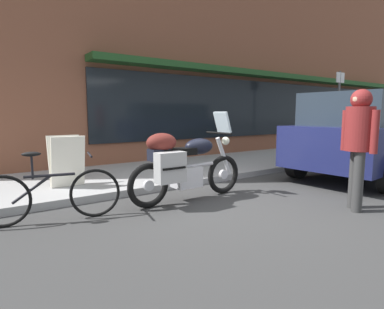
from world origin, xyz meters
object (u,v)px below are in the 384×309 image
Objects in this scene: parked_minivan at (372,134)px; parking_sign_pole at (338,105)px; touring_motorcycle at (184,163)px; sandwich_board_sign at (67,161)px; parked_bicycle at (50,194)px; pedestrian_walking at (359,135)px.

parked_minivan is 3.54m from parking_sign_pole.
touring_motorcycle is 2.12m from sandwich_board_sign.
parked_bicycle is 9.23m from parking_sign_pole.
parked_minivan is at bearing -138.17° from parking_sign_pole.
parked_bicycle is at bearing 174.19° from touring_motorcycle.
pedestrian_walking is 6.38m from parking_sign_pole.
touring_motorcycle is 2.43× the size of sandwich_board_sign.
touring_motorcycle is at bearing 171.69° from parked_minivan.
parked_minivan is at bearing 21.93° from pedestrian_walking.
parked_bicycle is 1.93× the size of sandwich_board_sign.
touring_motorcycle reaches higher than sandwich_board_sign.
touring_motorcycle is 1.93m from parked_bicycle.
parked_minivan is 2.73× the size of pedestrian_walking.
pedestrian_walking reaches higher than sandwich_board_sign.
parked_minivan is at bearing -7.57° from parked_bicycle.
touring_motorcycle reaches higher than parked_bicycle.
parking_sign_pole is at bearing 41.83° from parked_minivan.
touring_motorcycle is at bearing 134.93° from pedestrian_walking.
parking_sign_pole is at bearing 9.16° from parked_bicycle.
parking_sign_pole is at bearing 32.64° from pedestrian_walking.
touring_motorcycle is 1.24× the size of pedestrian_walking.
parking_sign_pole is at bearing 13.04° from touring_motorcycle.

